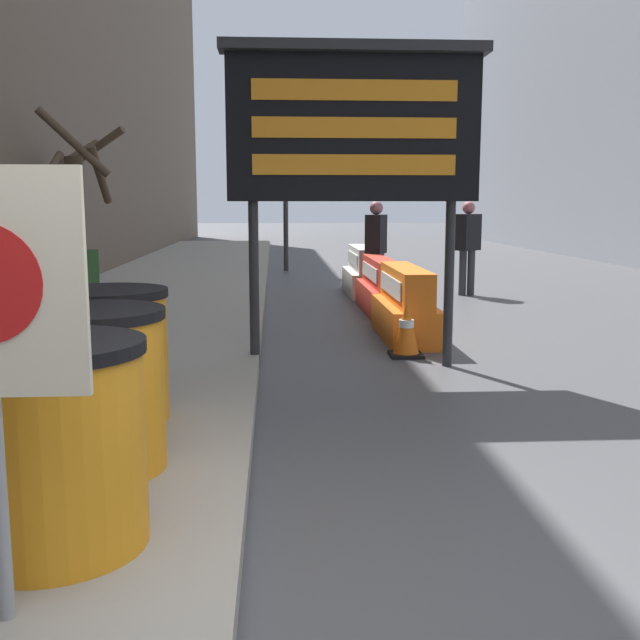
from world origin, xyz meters
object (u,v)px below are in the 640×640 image
object	(u,v)px
barrel_drum_foreground	(51,444)
pedestrian_passerby	(376,243)
jersey_barrier_white	(363,273)
traffic_light_near_curb	(286,169)
barrel_drum_back	(108,355)
jersey_barrier_orange_near	(405,307)
jersey_barrier_red_striped	(380,288)
barrel_drum_middle	(92,389)
message_board	(353,127)
traffic_cone_near	(406,329)
pedestrian_worker	(468,240)

from	to	relation	value
barrel_drum_foreground	pedestrian_passerby	xyz separation A→B (m)	(2.73, 9.41, 0.39)
jersey_barrier_white	traffic_light_near_curb	bearing A→B (deg)	105.59
traffic_light_near_curb	pedestrian_passerby	world-z (taller)	traffic_light_near_curb
barrel_drum_back	traffic_light_near_curb	bearing A→B (deg)	83.69
jersey_barrier_orange_near	jersey_barrier_white	size ratio (longest dim) A/B	0.98
jersey_barrier_red_striped	traffic_light_near_curb	world-z (taller)	traffic_light_near_curb
barrel_drum_foreground	jersey_barrier_white	distance (m)	10.84
barrel_drum_middle	pedestrian_passerby	size ratio (longest dim) A/B	0.55
pedestrian_passerby	jersey_barrier_orange_near	bearing A→B (deg)	22.07
message_board	traffic_cone_near	distance (m)	2.26
barrel_drum_middle	pedestrian_worker	bearing A→B (deg)	63.56
pedestrian_worker	jersey_barrier_white	bearing A→B (deg)	-47.04
barrel_drum_back	traffic_light_near_curb	size ratio (longest dim) A/B	0.28
barrel_drum_foreground	traffic_light_near_curb	size ratio (longest dim) A/B	0.28
jersey_barrier_white	traffic_light_near_curb	world-z (taller)	traffic_light_near_curb
message_board	pedestrian_passerby	distance (m)	5.42
jersey_barrier_red_striped	traffic_light_near_curb	bearing A→B (deg)	100.68
traffic_cone_near	traffic_light_near_curb	xyz separation A→B (m)	(-1.15, 10.55, 2.18)
traffic_cone_near	message_board	bearing A→B (deg)	-142.38
barrel_drum_middle	traffic_light_near_curb	xyz separation A→B (m)	(1.35, 14.32, 1.87)
jersey_barrier_red_striped	pedestrian_worker	bearing A→B (deg)	46.62
barrel_drum_back	message_board	size ratio (longest dim) A/B	0.29
jersey_barrier_orange_near	traffic_cone_near	world-z (taller)	jersey_barrier_orange_near
barrel_drum_foreground	barrel_drum_back	distance (m)	2.00
barrel_drum_foreground	jersey_barrier_white	xyz separation A→B (m)	(2.64, 10.51, -0.24)
barrel_drum_middle	pedestrian_worker	distance (m)	10.28
jersey_barrier_red_striped	traffic_cone_near	distance (m)	3.44
barrel_drum_foreground	jersey_barrier_red_striped	xyz separation A→B (m)	(2.64, 8.20, -0.25)
message_board	pedestrian_worker	xyz separation A→B (m)	(2.73, 5.93, -1.41)
message_board	traffic_cone_near	xyz separation A→B (m)	(0.65, 0.50, -2.10)
barrel_drum_foreground	pedestrian_worker	world-z (taller)	pedestrian_worker
barrel_drum_middle	jersey_barrier_white	bearing A→B (deg)	74.20
message_board	jersey_barrier_white	size ratio (longest dim) A/B	1.64
traffic_cone_near	traffic_light_near_curb	world-z (taller)	traffic_light_near_curb
pedestrian_passerby	jersey_barrier_red_striped	bearing A→B (deg)	19.14
barrel_drum_back	traffic_cone_near	size ratio (longest dim) A/B	1.47
jersey_barrier_red_striped	traffic_cone_near	xyz separation A→B (m)	(-0.19, -3.43, -0.05)
barrel_drum_foreground	jersey_barrier_red_striped	size ratio (longest dim) A/B	0.45
jersey_barrier_white	traffic_cone_near	xyz separation A→B (m)	(-0.19, -5.74, -0.07)
barrel_drum_foreground	pedestrian_passerby	size ratio (longest dim) A/B	0.55
jersey_barrier_orange_near	jersey_barrier_red_striped	size ratio (longest dim) A/B	0.92
jersey_barrier_white	barrel_drum_foreground	bearing A→B (deg)	-104.08
barrel_drum_foreground	barrel_drum_middle	world-z (taller)	same
traffic_cone_near	pedestrian_passerby	world-z (taller)	pedestrian_passerby
message_board	barrel_drum_middle	bearing A→B (deg)	-119.48
barrel_drum_foreground	barrel_drum_back	size ratio (longest dim) A/B	1.00
barrel_drum_back	message_board	distance (m)	3.50
jersey_barrier_red_striped	pedestrian_worker	xyz separation A→B (m)	(1.88, 1.99, 0.64)
jersey_barrier_white	pedestrian_passerby	world-z (taller)	pedestrian_passerby
jersey_barrier_red_striped	barrel_drum_foreground	bearing A→B (deg)	-107.81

